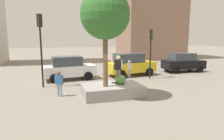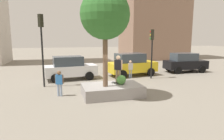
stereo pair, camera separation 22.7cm
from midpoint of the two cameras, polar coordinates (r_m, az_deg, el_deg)
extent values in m
plane|color=gray|center=(12.34, 1.41, -6.80)|extent=(120.00, 120.00, 0.00)
cube|color=gray|center=(11.82, 0.55, -5.88)|extent=(3.47, 2.21, 0.65)
cylinder|color=brown|center=(11.12, -1.38, 3.47)|extent=(0.28, 0.28, 3.28)
sphere|color=#2D6628|center=(11.13, -1.43, 15.83)|extent=(2.75, 2.75, 2.75)
sphere|color=#4C8C3D|center=(11.95, 3.34, -2.78)|extent=(0.54, 0.54, 0.54)
sphere|color=#4C8C3D|center=(11.83, 3.15, -2.94)|extent=(0.53, 0.53, 0.53)
cube|color=black|center=(12.04, 2.32, -3.68)|extent=(0.76, 0.66, 0.02)
sphere|color=beige|center=(12.06, 1.04, -3.83)|extent=(0.06, 0.06, 0.06)
sphere|color=beige|center=(12.22, 1.33, -3.66)|extent=(0.06, 0.06, 0.06)
sphere|color=beige|center=(11.89, 3.33, -4.04)|extent=(0.06, 0.06, 0.06)
sphere|color=beige|center=(12.04, 3.60, -3.87)|extent=(0.06, 0.06, 0.06)
cylinder|color=#847056|center=(11.92, 2.73, -1.85)|extent=(0.14, 0.14, 0.79)
cylinder|color=#847056|center=(12.00, 1.93, -1.77)|extent=(0.14, 0.14, 0.79)
cube|color=black|center=(11.84, 2.35, 1.51)|extent=(0.45, 0.45, 0.61)
cylinder|color=#D8AD8C|center=(11.74, 3.37, 1.52)|extent=(0.10, 0.10, 0.58)
cylinder|color=#D8AD8C|center=(11.95, 1.36, 1.67)|extent=(0.10, 0.10, 0.58)
sphere|color=#D8AD8C|center=(11.79, 2.37, 3.61)|extent=(0.26, 0.26, 0.26)
cube|color=white|center=(16.57, -11.44, -0.08)|extent=(4.30, 2.15, 0.83)
cube|color=#38424C|center=(16.43, -12.24, 2.59)|extent=(2.46, 1.76, 0.75)
cylinder|color=black|center=(17.75, -7.65, -0.72)|extent=(0.72, 0.28, 0.70)
cylinder|color=black|center=(16.09, -6.19, -1.73)|extent=(0.72, 0.28, 0.70)
cylinder|color=black|center=(17.33, -16.21, -1.25)|extent=(0.72, 0.28, 0.70)
cylinder|color=black|center=(15.63, -15.63, -2.36)|extent=(0.72, 0.28, 0.70)
cube|color=gold|center=(17.97, 6.21, 0.92)|extent=(4.60, 2.41, 0.88)
cube|color=#38424C|center=(17.76, 5.63, 3.55)|extent=(2.65, 1.94, 0.79)
cylinder|color=black|center=(19.53, 8.46, 0.25)|extent=(0.77, 0.32, 0.75)
cylinder|color=black|center=(18.00, 11.52, -0.61)|extent=(0.77, 0.32, 0.75)
cylinder|color=black|center=(18.23, 0.90, -0.30)|extent=(0.77, 0.32, 0.75)
cylinder|color=black|center=(16.59, 3.50, -1.28)|extent=(0.77, 0.32, 0.75)
cube|color=black|center=(21.14, 20.79, 1.50)|extent=(4.19, 1.91, 0.82)
cube|color=#38424C|center=(20.94, 20.45, 3.61)|extent=(2.37, 1.62, 0.74)
cylinder|color=black|center=(22.64, 22.30, 0.84)|extent=(0.71, 0.24, 0.70)
cylinder|color=black|center=(21.27, 24.97, 0.15)|extent=(0.71, 0.24, 0.70)
cylinder|color=black|center=(21.24, 16.48, 0.63)|extent=(0.71, 0.24, 0.70)
cylinder|color=black|center=(19.77, 18.92, -0.12)|extent=(0.71, 0.24, 0.70)
cylinder|color=black|center=(16.87, 11.79, 3.02)|extent=(0.12, 0.12, 3.25)
cube|color=black|center=(16.77, 12.03, 10.01)|extent=(0.36, 0.37, 0.85)
sphere|color=red|center=(16.80, 11.54, 10.86)|extent=(0.14, 0.14, 0.14)
sphere|color=gold|center=(16.79, 11.51, 9.90)|extent=(0.14, 0.14, 0.14)
sphere|color=green|center=(16.79, 11.48, 8.95)|extent=(0.14, 0.14, 0.14)
cylinder|color=black|center=(14.40, -19.03, 3.42)|extent=(0.12, 0.12, 4.14)
cube|color=black|center=(14.37, -19.57, 13.35)|extent=(0.37, 0.37, 0.85)
sphere|color=red|center=(14.50, -20.05, 14.26)|extent=(0.14, 0.14, 0.14)
sphere|color=gold|center=(14.48, -19.99, 13.16)|extent=(0.14, 0.14, 0.14)
sphere|color=green|center=(14.46, -19.92, 12.05)|extent=(0.14, 0.14, 0.14)
cylinder|color=#8C9EB7|center=(12.04, -14.01, -5.70)|extent=(0.13, 0.13, 0.73)
cylinder|color=#8C9EB7|center=(12.10, -14.78, -5.66)|extent=(0.13, 0.13, 0.73)
cube|color=#2D6BB2|center=(11.92, -14.53, -2.68)|extent=(0.45, 0.31, 0.57)
cylinder|color=brown|center=(11.85, -13.55, -2.64)|extent=(0.09, 0.09, 0.54)
cylinder|color=brown|center=(12.00, -15.49, -2.57)|extent=(0.09, 0.09, 0.54)
sphere|color=brown|center=(11.85, -14.60, -0.77)|extent=(0.24, 0.24, 0.24)
cylinder|color=#8C9EB7|center=(17.02, 5.93, -1.08)|extent=(0.13, 0.13, 0.72)
cylinder|color=#8C9EB7|center=(16.93, 5.44, -1.13)|extent=(0.13, 0.13, 0.72)
cube|color=silver|center=(16.87, 5.72, 1.04)|extent=(0.43, 0.24, 0.57)
cylinder|color=#D8AD8C|center=(16.98, 6.34, 1.14)|extent=(0.09, 0.09, 0.53)
cylinder|color=#D8AD8C|center=(16.76, 5.10, 1.05)|extent=(0.09, 0.09, 0.53)
sphere|color=#D8AD8C|center=(16.82, 5.74, 2.40)|extent=(0.24, 0.24, 0.24)
cube|color=#8C6B56|center=(34.09, 12.20, 17.12)|extent=(9.73, 7.10, 16.29)
camera|label=1|loc=(0.11, -89.44, 0.09)|focal=31.53mm
camera|label=2|loc=(0.11, 90.56, -0.09)|focal=31.53mm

